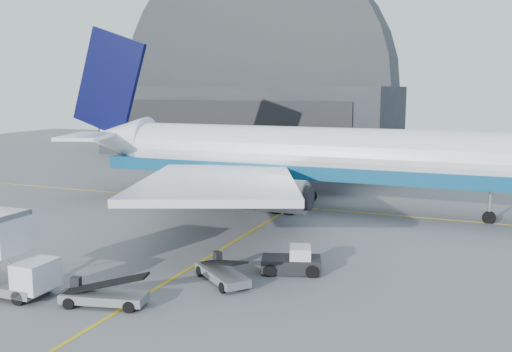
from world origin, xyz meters
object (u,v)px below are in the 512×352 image
at_px(belt_loader_a, 103,295).
at_px(belt_loader_b, 222,272).
at_px(airliner, 294,155).
at_px(pushback_tug, 293,262).

distance_m(belt_loader_a, belt_loader_b, 7.31).
bearing_deg(airliner, belt_loader_b, -82.66).
bearing_deg(belt_loader_b, airliner, 136.82).
bearing_deg(belt_loader_b, pushback_tug, 84.27).
xyz_separation_m(airliner, pushback_tug, (6.35, -19.27, -4.53)).
relative_size(pushback_tug, belt_loader_b, 0.91).
height_order(belt_loader_a, belt_loader_b, belt_loader_b).
relative_size(airliner, belt_loader_b, 11.31).
bearing_deg(belt_loader_a, airliner, 73.82).
bearing_deg(belt_loader_a, pushback_tug, 36.82).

